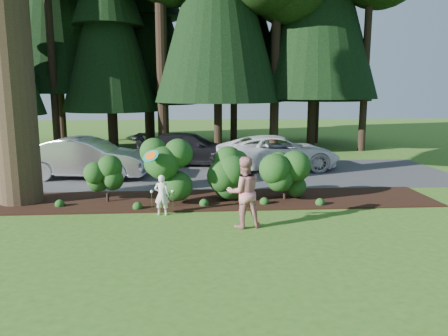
% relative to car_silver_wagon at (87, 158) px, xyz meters
% --- Properties ---
extents(ground, '(80.00, 80.00, 0.00)m').
position_rel_car_silver_wagon_xyz_m(ground, '(3.45, -6.97, -0.80)').
color(ground, '#33631C').
rests_on(ground, ground).
extents(mulch_bed, '(16.00, 2.50, 0.05)m').
position_rel_car_silver_wagon_xyz_m(mulch_bed, '(3.45, -3.72, -0.78)').
color(mulch_bed, black).
rests_on(mulch_bed, ground).
extents(driveway, '(22.00, 6.00, 0.03)m').
position_rel_car_silver_wagon_xyz_m(driveway, '(3.45, 0.53, -0.79)').
color(driveway, '#38383A').
rests_on(driveway, ground).
extents(shrub_row, '(6.53, 1.60, 1.61)m').
position_rel_car_silver_wagon_xyz_m(shrub_row, '(4.22, -3.83, 0.00)').
color(shrub_row, '#164717').
rests_on(shrub_row, ground).
extents(lily_cluster, '(0.69, 0.09, 0.57)m').
position_rel_car_silver_wagon_xyz_m(lily_cluster, '(3.15, -4.57, -0.31)').
color(lily_cluster, '#164717').
rests_on(lily_cluster, ground).
extents(car_silver_wagon, '(4.87, 2.24, 1.55)m').
position_rel_car_silver_wagon_xyz_m(car_silver_wagon, '(0.00, 0.00, 0.00)').
color(car_silver_wagon, silver).
rests_on(car_silver_wagon, driveway).
extents(car_white_suv, '(5.26, 2.56, 1.44)m').
position_rel_car_silver_wagon_xyz_m(car_white_suv, '(7.62, 1.33, -0.05)').
color(car_white_suv, white).
rests_on(car_white_suv, driveway).
extents(car_dark_suv, '(5.04, 2.43, 1.41)m').
position_rel_car_silver_wagon_xyz_m(car_dark_suv, '(3.90, 2.83, -0.07)').
color(car_dark_suv, black).
rests_on(car_dark_suv, driveway).
extents(child, '(0.45, 0.33, 1.12)m').
position_rel_car_silver_wagon_xyz_m(child, '(3.18, -5.17, -0.24)').
color(child, white).
rests_on(child, ground).
extents(adult, '(0.96, 0.80, 1.78)m').
position_rel_car_silver_wagon_xyz_m(adult, '(5.28, -6.38, 0.09)').
color(adult, '#AF1723').
rests_on(adult, ground).
extents(frisbee, '(0.52, 0.40, 0.42)m').
position_rel_car_silver_wagon_xyz_m(frisbee, '(2.89, -4.95, 0.80)').
color(frisbee, '#198A77').
rests_on(frisbee, ground).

